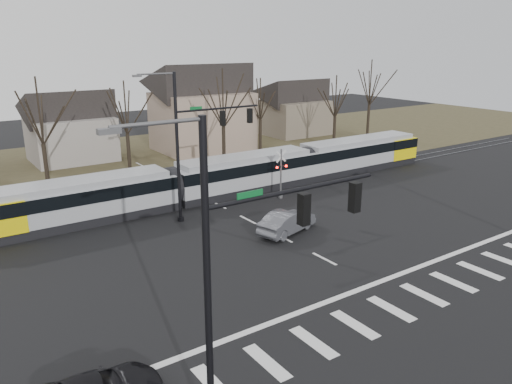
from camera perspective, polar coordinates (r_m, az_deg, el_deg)
ground at (r=28.05m, az=10.58°, el=-8.92°), size 140.00×140.00×0.00m
grass_verge at (r=54.19m, az=-13.92°, el=3.48°), size 140.00×28.00×0.01m
crosswalk at (r=25.73m, az=16.98°, el=-11.88°), size 27.00×2.60×0.01m
stop_line at (r=26.96m, az=13.31°, el=-10.20°), size 28.00×0.35×0.01m
lane_dashes at (r=40.07m, az=-5.67°, el=-0.75°), size 0.18×30.00×0.01m
rail_pair at (r=39.90m, az=-5.53°, el=-0.79°), size 90.00×1.52×0.06m
tram at (r=41.35m, az=-1.45°, el=2.29°), size 40.62×3.02×3.08m
sedan at (r=32.72m, az=3.58°, el=-3.40°), size 4.11×5.46×1.51m
signal_pole_near_left at (r=15.36m, az=-0.37°, el=-7.58°), size 9.28×0.44×10.20m
signal_pole_far at (r=34.59m, az=-6.62°, el=6.13°), size 9.28×0.44×10.20m
rail_crossing_signal at (r=39.58m, az=2.87°, el=1.92°), size 1.08×0.36×4.00m
tree_row at (r=48.57m, az=-9.54°, el=8.25°), size 59.20×7.20×10.00m
house_b at (r=55.79m, az=-20.52°, el=7.44°), size 8.64×7.56×7.65m
house_c at (r=57.86m, az=-6.20°, el=9.96°), size 10.80×8.64×10.10m
house_d at (r=67.93m, az=4.36°, el=9.94°), size 8.64×7.56×7.65m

